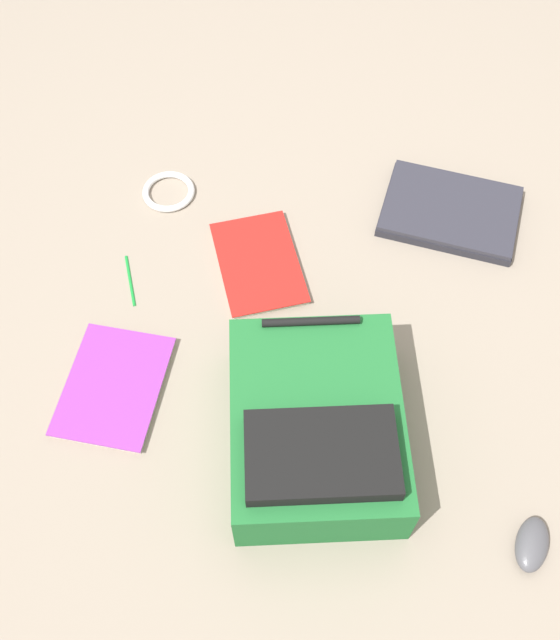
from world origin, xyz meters
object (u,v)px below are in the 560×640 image
backpack (316,428)px  laptop (450,211)px  book_red (258,264)px  cable_coil (169,191)px  computer_mouse (532,544)px  pen_black (130,280)px  book_comic (114,386)px

backpack → laptop: backpack is taller
backpack → book_red: 0.45m
book_red → cable_coil: size_ratio=2.42×
laptop → computer_mouse: size_ratio=3.38×
pen_black → laptop: bearing=18.9°
laptop → backpack: bearing=-115.6°
book_red → book_comic: same height
book_comic → cable_coil: size_ratio=2.22×
laptop → pen_black: laptop is taller
book_comic → computer_mouse: computer_mouse is taller
book_comic → laptop: bearing=36.2°
backpack → cable_coil: size_ratio=3.47×
laptop → book_comic: size_ratio=1.26×
pen_black → backpack: bearing=-39.3°
backpack → cable_coil: 0.73m
cable_coil → pen_black: size_ratio=0.91×
cable_coil → pen_black: bearing=-99.9°
book_red → book_comic: size_ratio=1.09×
backpack → computer_mouse: backpack is taller
book_comic → computer_mouse: bearing=-17.5°
computer_mouse → cable_coil: size_ratio=0.83×
book_comic → pen_black: (-0.02, 0.27, -0.00)m
backpack → cable_coil: (-0.39, 0.62, -0.07)m
backpack → book_red: (-0.15, 0.42, -0.07)m
backpack → book_red: bearing=109.8°
backpack → book_red: backpack is taller
backpack → pen_black: (-0.43, 0.35, -0.07)m
cable_coil → computer_mouse: bearing=-45.0°
book_red → backpack: bearing=-70.2°
book_comic → pen_black: bearing=93.9°
laptop → computer_mouse: bearing=-81.7°
computer_mouse → pen_black: (-0.83, 0.52, -0.01)m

